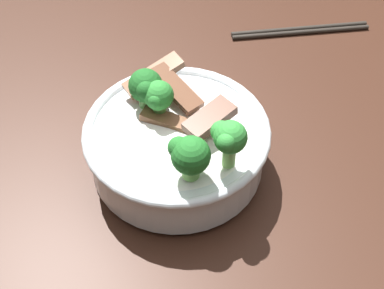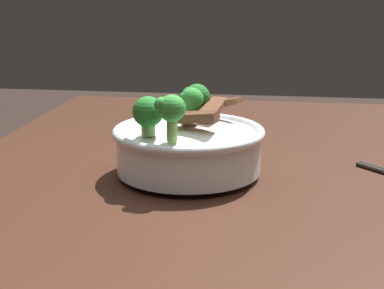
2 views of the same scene
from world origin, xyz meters
name	(u,v)px [view 2 (image 2 of 2)]	position (x,y,z in m)	size (l,w,h in m)	color
dining_table	(253,257)	(0.00, 0.00, 0.71)	(1.26, 0.92, 0.81)	#381E14
rice_bowl	(188,142)	(0.05, 0.10, 0.86)	(0.22, 0.22, 0.13)	silver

